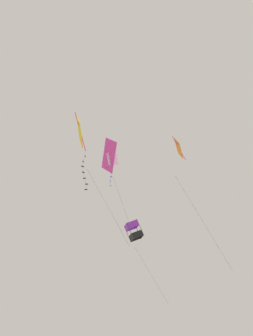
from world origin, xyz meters
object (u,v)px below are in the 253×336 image
Objects in this scene: kite_diamond_highest at (179,150)px; kite_delta_mid_left at (110,156)px; kite_box_near_right at (134,231)px; kite_diamond_near_left at (80,132)px.

kite_delta_mid_left is (2.79, -4.33, 0.50)m from kite_diamond_highest.
kite_delta_mid_left reaches higher than kite_box_near_right.
kite_delta_mid_left is at bearing -57.02° from kite_box_near_right.
kite_delta_mid_left is 1.10× the size of kite_box_near_right.
kite_diamond_near_left is 1.31× the size of kite_delta_mid_left.
kite_diamond_near_left is at bearing -74.02° from kite_diamond_highest.
kite_diamond_highest is 1.08× the size of kite_diamond_near_left.
kite_diamond_highest is at bearing 108.95° from kite_diamond_near_left.
kite_diamond_highest is 7.67m from kite_diamond_near_left.
kite_diamond_near_left is at bearing -30.52° from kite_delta_mid_left.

